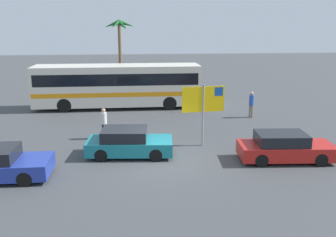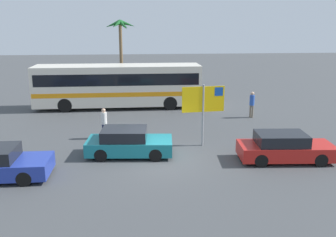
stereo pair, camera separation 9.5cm
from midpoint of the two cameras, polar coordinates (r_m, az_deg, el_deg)
The scene contains 8 objects.
ground at distance 16.94m, azimuth -1.49°, elevation -6.62°, with size 120.00×120.00×0.00m, color #424447.
bus_front_coach at distance 27.39m, azimuth -7.70°, elevation 5.38°, with size 12.13×2.70×3.17m.
ferry_sign at distance 18.47m, azimuth 5.83°, elevation 2.65°, with size 2.19×0.28×3.20m.
car_red at distance 17.57m, azimuth 17.93°, elevation -4.36°, with size 4.39×1.97×1.32m.
car_teal at distance 17.51m, azimuth -6.09°, elevation -3.77°, with size 4.18×2.13×1.32m.
pedestrian_near_sign at distance 20.13m, azimuth -9.86°, elevation -0.36°, with size 0.32×0.32×1.70m.
pedestrian_by_bus at distance 24.95m, azimuth 13.12°, elevation 2.48°, with size 0.32×0.32×1.76m.
palm_tree_seaside at distance 37.36m, azimuth -7.40°, elevation 13.20°, with size 3.09×2.91×6.51m.
Camera 2 is at (-0.97, -15.75, 6.16)m, focal length 38.90 mm.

